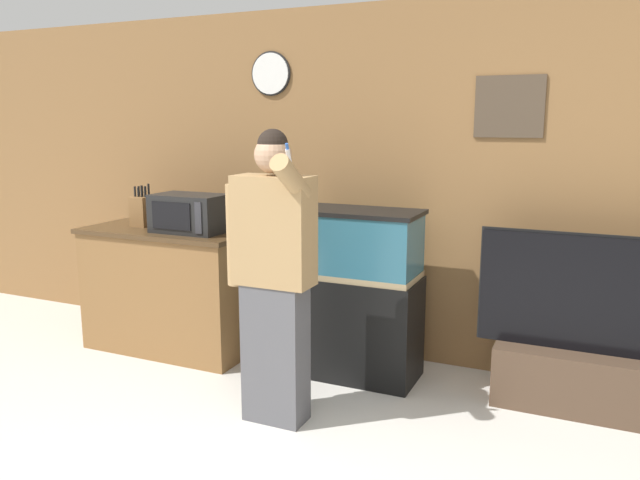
{
  "coord_description": "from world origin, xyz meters",
  "views": [
    {
      "loc": [
        1.26,
        -1.6,
        1.78
      ],
      "look_at": [
        -0.3,
        1.85,
        1.05
      ],
      "focal_mm": 35.0,
      "sensor_mm": 36.0,
      "label": 1
    }
  ],
  "objects_px": {
    "counter_island": "(171,289)",
    "tv_on_stand": "(611,364)",
    "knife_block": "(141,211)",
    "person_standing": "(273,274)",
    "aquarium_on_stand": "(353,293)",
    "microwave": "(190,213)"
  },
  "relations": [
    {
      "from": "person_standing",
      "to": "aquarium_on_stand",
      "type": "bearing_deg",
      "value": 77.92
    },
    {
      "from": "aquarium_on_stand",
      "to": "person_standing",
      "type": "xyz_separation_m",
      "value": [
        -0.18,
        -0.82,
        0.31
      ]
    },
    {
      "from": "knife_block",
      "to": "tv_on_stand",
      "type": "distance_m",
      "value": 3.49
    },
    {
      "from": "tv_on_stand",
      "to": "aquarium_on_stand",
      "type": "bearing_deg",
      "value": -177.24
    },
    {
      "from": "microwave",
      "to": "knife_block",
      "type": "relative_size",
      "value": 1.61
    },
    {
      "from": "counter_island",
      "to": "microwave",
      "type": "bearing_deg",
      "value": -9.1
    },
    {
      "from": "counter_island",
      "to": "tv_on_stand",
      "type": "bearing_deg",
      "value": 3.27
    },
    {
      "from": "knife_block",
      "to": "aquarium_on_stand",
      "type": "height_order",
      "value": "knife_block"
    },
    {
      "from": "knife_block",
      "to": "aquarium_on_stand",
      "type": "relative_size",
      "value": 0.28
    },
    {
      "from": "person_standing",
      "to": "knife_block",
      "type": "bearing_deg",
      "value": 154.95
    },
    {
      "from": "counter_island",
      "to": "tv_on_stand",
      "type": "xyz_separation_m",
      "value": [
        3.14,
        0.18,
        -0.16
      ]
    },
    {
      "from": "counter_island",
      "to": "knife_block",
      "type": "bearing_deg",
      "value": 177.53
    },
    {
      "from": "person_standing",
      "to": "tv_on_stand",
      "type": "bearing_deg",
      "value": 26.22
    },
    {
      "from": "knife_block",
      "to": "person_standing",
      "type": "bearing_deg",
      "value": -25.05
    },
    {
      "from": "microwave",
      "to": "tv_on_stand",
      "type": "distance_m",
      "value": 3.01
    },
    {
      "from": "knife_block",
      "to": "person_standing",
      "type": "distance_m",
      "value": 1.74
    },
    {
      "from": "counter_island",
      "to": "tv_on_stand",
      "type": "relative_size",
      "value": 0.82
    },
    {
      "from": "microwave",
      "to": "tv_on_stand",
      "type": "height_order",
      "value": "microwave"
    },
    {
      "from": "microwave",
      "to": "person_standing",
      "type": "height_order",
      "value": "person_standing"
    },
    {
      "from": "counter_island",
      "to": "microwave",
      "type": "xyz_separation_m",
      "value": [
        0.24,
        -0.04,
        0.62
      ]
    },
    {
      "from": "aquarium_on_stand",
      "to": "tv_on_stand",
      "type": "xyz_separation_m",
      "value": [
        1.66,
        0.08,
        -0.27
      ]
    },
    {
      "from": "aquarium_on_stand",
      "to": "microwave",
      "type": "bearing_deg",
      "value": -173.68
    }
  ]
}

